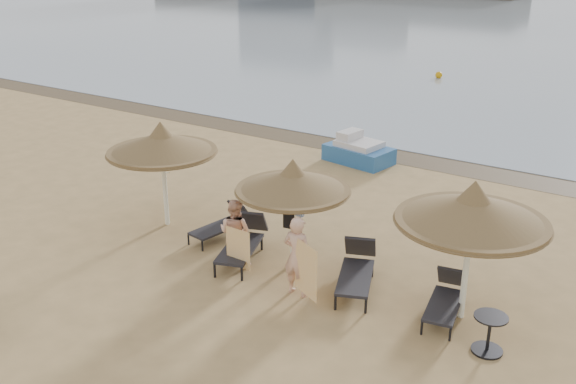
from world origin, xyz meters
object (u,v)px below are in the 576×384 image
object	(u,v)px
lounger_near_right	(357,268)
palapa_right	(473,210)
lounger_near_left	(243,240)
pedal_boat	(358,151)
lounger_far_right	(446,297)
side_table	(489,335)
person_left	(235,227)
lounger_far_left	(224,223)
person_right	(298,250)
palapa_center	(293,181)
palapa_left	(162,143)

from	to	relation	value
lounger_near_right	palapa_right	bearing A→B (deg)	-21.10
lounger_near_right	lounger_near_left	bearing A→B (deg)	163.54
palapa_right	pedal_boat	distance (m)	9.52
lounger_far_right	side_table	xyz separation A→B (m)	(1.07, -0.80, -0.01)
person_left	pedal_boat	bearing A→B (deg)	-88.02
lounger_far_left	person_right	xyz separation A→B (m)	(2.98, -1.35, 0.65)
lounger_near_right	side_table	distance (m)	3.11
lounger_far_right	person_left	xyz separation A→B (m)	(-4.62, -0.62, 0.55)
side_table	pedal_boat	distance (m)	10.47
lounger_near_left	lounger_far_left	bearing A→B (deg)	130.47
palapa_center	person_right	distance (m)	1.62
palapa_left	side_table	xyz separation A→B (m)	(8.46, -0.94, -1.81)
palapa_center	lounger_far_right	bearing A→B (deg)	-0.93
person_right	pedal_boat	world-z (taller)	person_right
side_table	pedal_boat	bearing A→B (deg)	129.99
side_table	person_right	size ratio (longest dim) A/B	0.36
lounger_near_left	person_left	bearing A→B (deg)	-99.22
person_left	person_right	size ratio (longest dim) A/B	0.90
lounger_near_left	pedal_boat	distance (m)	7.52
lounger_far_right	lounger_near_right	bearing A→B (deg)	169.76
palapa_right	side_table	xyz separation A→B (m)	(0.76, -0.83, -1.88)
lounger_near_left	pedal_boat	world-z (taller)	pedal_boat
lounger_near_left	lounger_near_right	distance (m)	2.76
lounger_far_left	palapa_center	bearing A→B (deg)	0.66
side_table	palapa_left	bearing A→B (deg)	173.65
palapa_left	person_right	world-z (taller)	palapa_left
person_left	person_right	distance (m)	1.88
side_table	palapa_right	bearing A→B (deg)	132.49
lounger_far_left	palapa_left	bearing A→B (deg)	-162.38
palapa_center	person_left	bearing A→B (deg)	-147.76
lounger_far_right	person_left	world-z (taller)	person_left
palapa_right	lounger_near_right	distance (m)	2.89
lounger_far_left	pedal_boat	world-z (taller)	pedal_boat
palapa_left	palapa_right	world-z (taller)	palapa_right
lounger_far_left	side_table	distance (m)	6.92
palapa_left	person_right	distance (m)	4.89
palapa_center	pedal_boat	distance (m)	7.64
palapa_right	palapa_left	bearing A→B (deg)	179.18
pedal_boat	lounger_far_left	bearing A→B (deg)	-81.32
lounger_near_right	person_left	world-z (taller)	person_left
palapa_center	side_table	distance (m)	4.97
lounger_far_right	person_left	bearing A→B (deg)	177.72
lounger_far_left	lounger_far_right	world-z (taller)	lounger_far_right
lounger_near_right	lounger_far_right	world-z (taller)	lounger_near_right
person_right	lounger_far_right	bearing A→B (deg)	-161.67
palapa_center	palapa_left	bearing A→B (deg)	178.78
lounger_near_left	lounger_far_right	bearing A→B (deg)	-16.63
side_table	person_left	bearing A→B (deg)	178.13
palapa_center	side_table	bearing A→B (deg)	-10.55
palapa_left	pedal_boat	distance (m)	7.50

